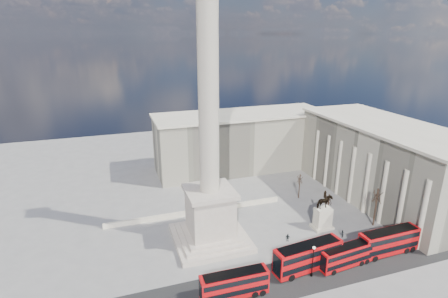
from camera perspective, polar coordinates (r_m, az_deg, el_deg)
name	(u,v)px	position (r m, az deg, el deg)	size (l,w,h in m)	color
ground	(218,254)	(66.77, -0.96, -16.83)	(180.00, 180.00, 0.00)	gray
asphalt_road	(266,284)	(60.85, 6.91, -21.00)	(120.00, 9.00, 0.01)	#262626
nelsons_column	(210,179)	(64.65, -2.37, -4.95)	(14.00, 14.00, 49.85)	beige
balustrade_wall	(197,212)	(79.63, -4.50, -10.16)	(40.00, 0.60, 1.10)	beige
building_east	(384,162)	(91.99, 24.71, -1.89)	(19.00, 46.00, 18.60)	#BFB99D
building_northeast	(242,141)	(103.49, 2.89, 1.36)	(51.00, 17.00, 16.60)	#BFB99D
red_bus_a	(235,284)	(56.87, 1.77, -21.20)	(10.63, 2.74, 4.29)	red
red_bus_b	(308,257)	(63.33, 13.57, -16.70)	(12.56, 4.07, 5.00)	red
red_bus_c	(346,256)	(66.16, 19.28, -16.13)	(10.16, 3.20, 4.05)	red
red_bus_d	(389,241)	(72.21, 25.32, -13.47)	(11.88, 3.00, 4.80)	red
victorian_lamp	(313,259)	(61.68, 14.32, -16.98)	(0.49, 0.49, 5.72)	black
equestrian_statue	(323,215)	(75.83, 15.86, -10.34)	(4.10, 3.08, 8.51)	beige
bare_tree_near	(378,195)	(78.67, 23.77, -6.92)	(2.02, 2.02, 8.85)	#332319
bare_tree_mid	(329,199)	(77.71, 16.75, -7.85)	(1.74, 1.74, 6.60)	#332319
bare_tree_far	(300,178)	(86.53, 12.29, -4.72)	(1.62, 1.62, 6.61)	#332319
pedestrian_walking	(336,249)	(69.68, 17.84, -15.27)	(0.66, 0.43, 1.80)	black
pedestrian_standing	(342,234)	(74.87, 18.72, -12.96)	(0.76, 0.59, 1.55)	black
pedestrian_crossing	(288,238)	(70.88, 10.38, -14.06)	(0.98, 0.41, 1.67)	black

